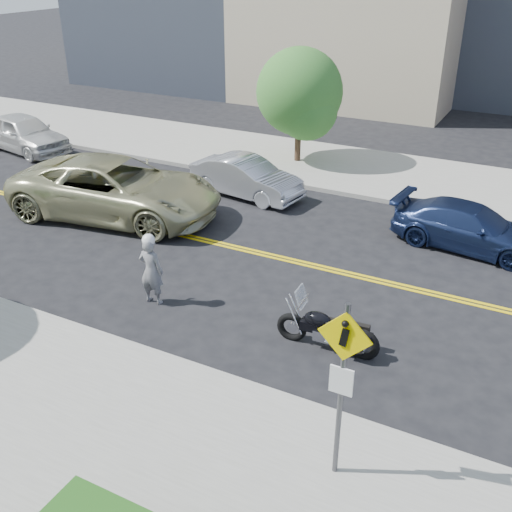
{
  "coord_description": "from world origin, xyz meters",
  "views": [
    {
      "loc": [
        6.2,
        -12.78,
        7.28
      ],
      "look_at": [
        0.75,
        -2.27,
        1.2
      ],
      "focal_mm": 42.0,
      "sensor_mm": 36.0,
      "label": 1
    }
  ],
  "objects_px": {
    "motorcyclist": "(151,269)",
    "parked_car_blue": "(470,227)",
    "motorcycle": "(328,322)",
    "suv": "(116,189)",
    "pedestrian_sign": "(342,377)",
    "parked_car_white": "(24,133)",
    "parked_car_silver": "(246,177)"
  },
  "relations": [
    {
      "from": "pedestrian_sign",
      "to": "parked_car_silver",
      "type": "bearing_deg",
      "value": 124.68
    },
    {
      "from": "motorcycle",
      "to": "suv",
      "type": "height_order",
      "value": "suv"
    },
    {
      "from": "motorcyclist",
      "to": "suv",
      "type": "height_order",
      "value": "suv"
    },
    {
      "from": "suv",
      "to": "pedestrian_sign",
      "type": "bearing_deg",
      "value": -133.57
    },
    {
      "from": "motorcyclist",
      "to": "motorcycle",
      "type": "relative_size",
      "value": 0.83
    },
    {
      "from": "motorcyclist",
      "to": "parked_car_silver",
      "type": "height_order",
      "value": "motorcyclist"
    },
    {
      "from": "motorcyclist",
      "to": "parked_car_blue",
      "type": "relative_size",
      "value": 0.42
    },
    {
      "from": "parked_car_silver",
      "to": "parked_car_blue",
      "type": "height_order",
      "value": "parked_car_silver"
    },
    {
      "from": "motorcyclist",
      "to": "motorcycle",
      "type": "bearing_deg",
      "value": 177.72
    },
    {
      "from": "motorcycle",
      "to": "parked_car_white",
      "type": "height_order",
      "value": "parked_car_white"
    },
    {
      "from": "motorcyclist",
      "to": "motorcycle",
      "type": "distance_m",
      "value": 4.23
    },
    {
      "from": "suv",
      "to": "parked_car_blue",
      "type": "height_order",
      "value": "suv"
    },
    {
      "from": "parked_car_blue",
      "to": "parked_car_white",
      "type": "bearing_deg",
      "value": 93.54
    },
    {
      "from": "pedestrian_sign",
      "to": "parked_car_blue",
      "type": "relative_size",
      "value": 0.72
    },
    {
      "from": "motorcycle",
      "to": "parked_car_silver",
      "type": "height_order",
      "value": "same"
    },
    {
      "from": "pedestrian_sign",
      "to": "suv",
      "type": "relative_size",
      "value": 0.47
    },
    {
      "from": "motorcycle",
      "to": "parked_car_silver",
      "type": "xyz_separation_m",
      "value": [
        -5.5,
        6.76,
        0.0
      ]
    },
    {
      "from": "parked_car_silver",
      "to": "parked_car_blue",
      "type": "relative_size",
      "value": 0.93
    },
    {
      "from": "pedestrian_sign",
      "to": "motorcycle",
      "type": "distance_m",
      "value": 3.65
    },
    {
      "from": "motorcycle",
      "to": "motorcyclist",
      "type": "bearing_deg",
      "value": 179.15
    },
    {
      "from": "motorcycle",
      "to": "parked_car_silver",
      "type": "relative_size",
      "value": 0.54
    },
    {
      "from": "motorcyclist",
      "to": "suv",
      "type": "xyz_separation_m",
      "value": [
        -3.95,
        3.63,
        0.02
      ]
    },
    {
      "from": "suv",
      "to": "parked_car_silver",
      "type": "bearing_deg",
      "value": -47.87
    },
    {
      "from": "parked_car_white",
      "to": "pedestrian_sign",
      "type": "bearing_deg",
      "value": -109.8
    },
    {
      "from": "parked_car_white",
      "to": "parked_car_blue",
      "type": "distance_m",
      "value": 17.45
    },
    {
      "from": "pedestrian_sign",
      "to": "parked_car_white",
      "type": "distance_m",
      "value": 19.9
    },
    {
      "from": "pedestrian_sign",
      "to": "parked_car_blue",
      "type": "xyz_separation_m",
      "value": [
        0.36,
        9.25,
        -1.36
      ]
    },
    {
      "from": "pedestrian_sign",
      "to": "motorcycle",
      "type": "height_order",
      "value": "pedestrian_sign"
    },
    {
      "from": "pedestrian_sign",
      "to": "suv",
      "type": "height_order",
      "value": "pedestrian_sign"
    },
    {
      "from": "suv",
      "to": "motorcycle",
      "type": "bearing_deg",
      "value": -121.86
    },
    {
      "from": "pedestrian_sign",
      "to": "suv",
      "type": "bearing_deg",
      "value": 145.24
    },
    {
      "from": "motorcycle",
      "to": "parked_car_blue",
      "type": "bearing_deg",
      "value": 71.56
    }
  ]
}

